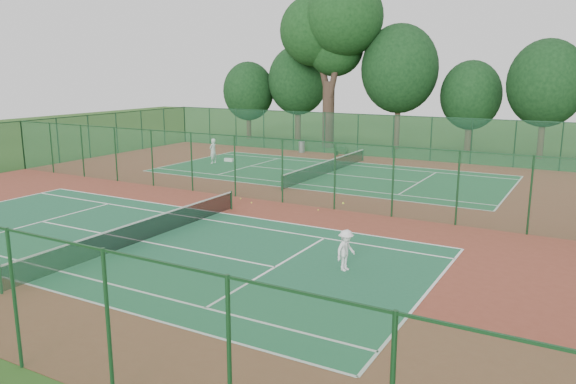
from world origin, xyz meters
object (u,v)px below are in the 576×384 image
(trash_bin, at_px, (302,147))
(bench, at_px, (341,151))
(big_tree, at_px, (332,29))
(player_near, at_px, (346,250))
(player_far, at_px, (213,151))
(kit_bag, at_px, (229,160))

(trash_bin, height_order, bench, trash_bin)
(bench, xyz_separation_m, big_tree, (-3.28, 4.79, 10.18))
(player_near, relative_size, trash_bin, 1.52)
(bench, bearing_deg, trash_bin, -168.97)
(trash_bin, xyz_separation_m, big_tree, (0.55, 4.56, 10.10))
(player_near, xyz_separation_m, bench, (-11.34, 25.01, -0.35))
(player_far, bearing_deg, bench, 142.19)
(player_far, bearing_deg, kit_bag, 161.36)
(bench, bearing_deg, player_near, -51.08)
(player_near, xyz_separation_m, player_far, (-18.31, 16.69, 0.21))
(big_tree, bearing_deg, player_far, -105.73)
(player_near, bearing_deg, player_far, 59.94)
(player_near, height_order, kit_bag, player_near)
(trash_bin, xyz_separation_m, kit_bag, (-2.64, -7.22, -0.36))
(player_far, relative_size, kit_bag, 2.72)
(bench, relative_size, kit_bag, 1.90)
(player_near, xyz_separation_m, big_tree, (-14.62, 29.80, 9.83))
(bench, bearing_deg, kit_bag, -118.26)
(kit_bag, bearing_deg, player_far, -118.16)
(bench, relative_size, big_tree, 0.09)
(player_near, distance_m, bench, 27.46)
(kit_bag, height_order, big_tree, big_tree)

